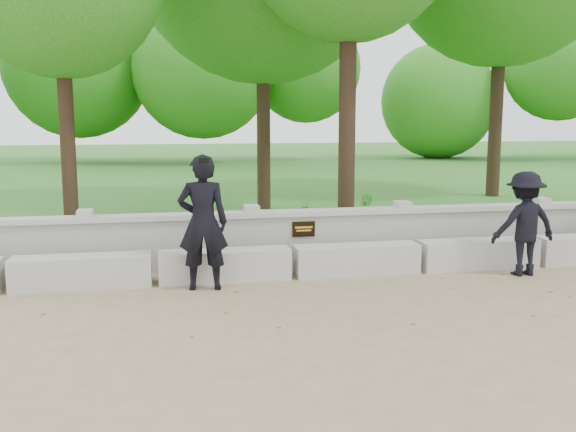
# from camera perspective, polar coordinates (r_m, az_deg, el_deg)

# --- Properties ---
(ground) EXTENTS (80.00, 80.00, 0.00)m
(ground) POSITION_cam_1_polar(r_m,az_deg,el_deg) (7.82, 3.23, -8.78)
(ground) COLOR #A18662
(ground) RESTS_ON ground
(lawn) EXTENTS (40.00, 22.00, 0.25)m
(lawn) POSITION_cam_1_polar(r_m,az_deg,el_deg) (21.42, -6.23, 2.71)
(lawn) COLOR #246E1E
(lawn) RESTS_ON ground
(concrete_bench) EXTENTS (11.90, 0.45, 0.45)m
(concrete_bench) POSITION_cam_1_polar(r_m,az_deg,el_deg) (9.55, 0.37, -4.14)
(concrete_bench) COLOR #B7B4AD
(concrete_bench) RESTS_ON ground
(parapet_wall) EXTENTS (12.50, 0.35, 0.90)m
(parapet_wall) POSITION_cam_1_polar(r_m,az_deg,el_deg) (10.17, -0.43, -1.96)
(parapet_wall) COLOR #ACA9A2
(parapet_wall) RESTS_ON ground
(man_main) EXTENTS (0.72, 0.65, 1.87)m
(man_main) POSITION_cam_1_polar(r_m,az_deg,el_deg) (8.83, -7.58, -0.58)
(man_main) COLOR black
(man_main) RESTS_ON ground
(visitor_mid) EXTENTS (1.03, 0.61, 1.56)m
(visitor_mid) POSITION_cam_1_polar(r_m,az_deg,el_deg) (10.23, 20.26, -0.64)
(visitor_mid) COLOR black
(visitor_mid) RESTS_ON ground
(shrub_b) EXTENTS (0.31, 0.36, 0.58)m
(shrub_b) POSITION_cam_1_polar(r_m,az_deg,el_deg) (13.03, 6.94, 0.67)
(shrub_b) COLOR #3A822C
(shrub_b) RESTS_ON lawn
(shrub_d) EXTENTS (0.37, 0.40, 0.59)m
(shrub_d) POSITION_cam_1_polar(r_m,az_deg,el_deg) (11.61, 1.43, -0.22)
(shrub_d) COLOR #3A822C
(shrub_d) RESTS_ON lawn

